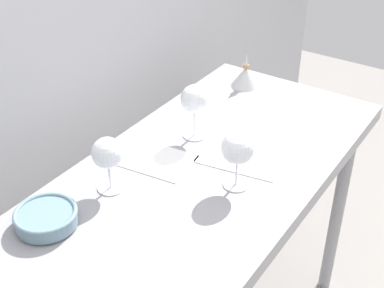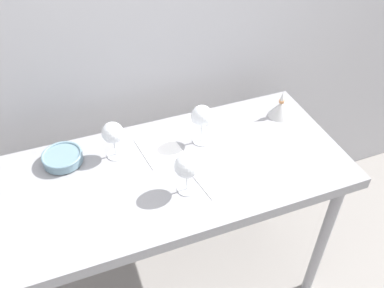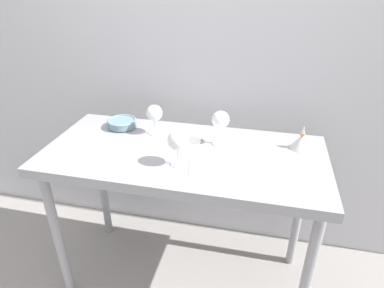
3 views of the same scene
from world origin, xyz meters
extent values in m
cube|color=#B9B9BE|center=(0.00, 0.49, 1.30)|extent=(3.80, 0.04, 2.60)
cube|color=gray|center=(0.00, 0.00, 0.88)|extent=(1.40, 0.64, 0.04)
cube|color=gray|center=(0.00, -0.33, 0.88)|extent=(1.40, 0.01, 0.05)
cylinder|color=gray|center=(0.64, -0.26, 0.43)|extent=(0.05, 0.05, 0.86)
cylinder|color=gray|center=(0.64, 0.26, 0.43)|extent=(0.05, 0.05, 0.86)
cylinder|color=white|center=(-0.20, 0.16, 0.90)|extent=(0.07, 0.07, 0.00)
cylinder|color=white|center=(-0.20, 0.16, 0.94)|extent=(0.01, 0.01, 0.08)
sphere|color=white|center=(-0.20, 0.16, 1.02)|extent=(0.09, 0.09, 0.09)
cylinder|color=maroon|center=(-0.20, 0.16, 1.01)|extent=(0.06, 0.06, 0.02)
cylinder|color=white|center=(0.16, 0.11, 0.90)|extent=(0.08, 0.08, 0.00)
cylinder|color=white|center=(0.16, 0.11, 0.95)|extent=(0.01, 0.01, 0.09)
sphere|color=white|center=(0.16, 0.11, 1.04)|extent=(0.09, 0.09, 0.09)
cylinder|color=maroon|center=(0.16, 0.11, 1.02)|extent=(0.06, 0.06, 0.02)
cylinder|color=white|center=(0.01, -0.13, 0.90)|extent=(0.07, 0.07, 0.00)
cylinder|color=white|center=(0.01, -0.13, 0.95)|extent=(0.01, 0.01, 0.08)
sphere|color=white|center=(0.01, -0.13, 1.03)|extent=(0.09, 0.09, 0.09)
cylinder|color=maroon|center=(0.01, -0.13, 1.01)|extent=(0.07, 0.07, 0.02)
cube|color=white|center=(0.15, -0.07, 0.90)|extent=(0.23, 0.28, 0.00)
cube|color=white|center=(-0.02, 0.13, 0.90)|extent=(0.18, 0.22, 0.00)
cylinder|color=beige|center=(-0.41, 0.19, 0.90)|extent=(0.13, 0.13, 0.01)
cylinder|color=slate|center=(-0.41, 0.19, 0.92)|extent=(0.16, 0.16, 0.03)
torus|color=slate|center=(-0.41, 0.19, 0.94)|extent=(0.16, 0.16, 0.01)
cone|color=#BEBEBE|center=(0.57, 0.15, 0.94)|extent=(0.11, 0.11, 0.07)
cylinder|color=#C17F4C|center=(0.57, 0.15, 0.98)|extent=(0.02, 0.02, 0.01)
cone|color=#BEBEBE|center=(0.57, 0.15, 1.01)|extent=(0.02, 0.02, 0.04)
camera|label=1|loc=(-1.09, -0.71, 1.84)|focal=50.96mm
camera|label=2|loc=(-0.35, -1.12, 2.06)|focal=38.34mm
camera|label=3|loc=(0.36, -1.39, 1.71)|focal=30.79mm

